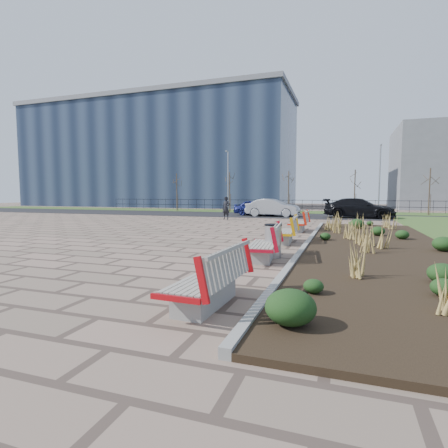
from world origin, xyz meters
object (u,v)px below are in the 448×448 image
(car_blue, at_px, (256,208))
(lamp_west, at_px, (228,182))
(bench_d, at_px, (298,221))
(litter_bin, at_px, (273,241))
(lamp_east, at_px, (379,180))
(bench_a, at_px, (206,277))
(car_silver, at_px, (273,208))
(bench_b, at_px, (263,242))
(pedestrian, at_px, (226,208))
(car_black, at_px, (359,208))
(bench_c, at_px, (284,230))

(car_blue, bearing_deg, lamp_west, 47.69)
(bench_d, distance_m, car_blue, 12.49)
(litter_bin, xyz_separation_m, lamp_east, (4.81, 23.46, 2.56))
(car_blue, bearing_deg, bench_a, -162.22)
(car_silver, bearing_deg, bench_a, -170.21)
(car_silver, bearing_deg, bench_b, -168.30)
(bench_b, xyz_separation_m, car_silver, (-3.35, 18.52, 0.23))
(pedestrian, height_order, car_blue, pedestrian)
(car_silver, bearing_deg, car_blue, 62.13)
(bench_b, xyz_separation_m, bench_d, (0.00, 7.92, 0.00))
(pedestrian, bearing_deg, car_black, 37.14)
(pedestrian, distance_m, lamp_east, 14.73)
(litter_bin, height_order, pedestrian, pedestrian)
(bench_b, xyz_separation_m, car_black, (3.22, 18.90, 0.27))
(bench_b, xyz_separation_m, car_blue, (-4.92, 19.40, 0.17))
(bench_c, bearing_deg, lamp_west, 110.73)
(litter_bin, xyz_separation_m, lamp_west, (-9.19, 23.46, 2.56))
(car_silver, relative_size, lamp_west, 0.72)
(bench_a, relative_size, bench_c, 1.00)
(bench_c, relative_size, litter_bin, 2.19)
(car_silver, bearing_deg, car_black, -85.25)
(bench_b, height_order, car_blue, car_blue)
(bench_c, bearing_deg, lamp_east, 73.08)
(car_black, bearing_deg, bench_d, 167.73)
(pedestrian, xyz_separation_m, lamp_west, (-3.02, 9.56, 2.21))
(bench_c, height_order, car_silver, car_silver)
(bench_b, relative_size, bench_d, 1.00)
(pedestrian, bearing_deg, bench_a, -61.09)
(car_silver, distance_m, lamp_east, 10.25)
(bench_b, bearing_deg, litter_bin, 64.13)
(car_silver, bearing_deg, bench_c, -165.88)
(car_blue, relative_size, car_black, 0.74)
(lamp_west, bearing_deg, pedestrian, -72.47)
(bench_a, height_order, litter_bin, bench_a)
(lamp_west, bearing_deg, car_silver, -44.07)
(bench_a, xyz_separation_m, litter_bin, (0.19, 4.83, -0.02))
(pedestrian, relative_size, car_silver, 0.38)
(litter_bin, height_order, car_black, car_black)
(litter_bin, bearing_deg, bench_a, -92.22)
(litter_bin, bearing_deg, lamp_west, 111.38)
(bench_c, xyz_separation_m, lamp_east, (5.00, 20.36, 2.54))
(bench_a, bearing_deg, litter_bin, 90.03)
(lamp_west, bearing_deg, litter_bin, -68.62)
(bench_c, height_order, car_black, car_black)
(bench_a, xyz_separation_m, car_silver, (-3.35, 22.82, 0.23))
(car_silver, bearing_deg, lamp_east, -55.37)
(car_black, bearing_deg, bench_c, 172.18)
(pedestrian, distance_m, car_silver, 4.87)
(lamp_west, relative_size, lamp_east, 1.00)
(bench_b, distance_m, lamp_east, 24.63)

